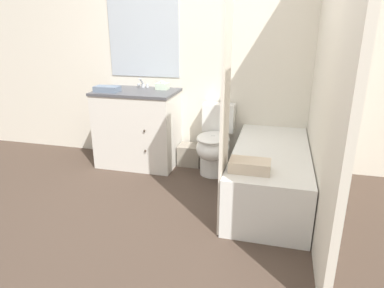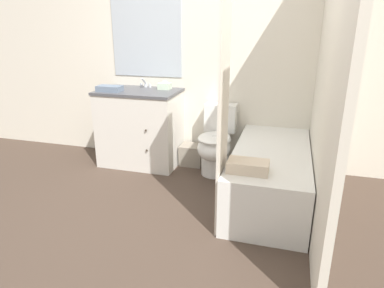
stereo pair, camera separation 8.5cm
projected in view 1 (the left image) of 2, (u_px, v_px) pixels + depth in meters
ground_plane at (156, 237)px, 2.70m from camera, size 14.00×14.00×0.00m
wall_back at (204, 56)px, 3.85m from camera, size 8.00×0.06×2.50m
wall_right at (326, 68)px, 2.77m from camera, size 0.05×2.69×2.50m
vanity_cabinet at (138, 127)px, 4.00m from camera, size 0.92×0.61×0.88m
sink_faucet at (143, 85)px, 4.02m from camera, size 0.14×0.12×0.12m
toilet at (214, 144)px, 3.76m from camera, size 0.36×0.65×0.74m
bathtub at (270, 173)px, 3.25m from camera, size 0.69×1.57×0.49m
shower_curtain at (225, 110)px, 2.55m from camera, size 0.02×0.36×1.96m
wastebasket at (190, 155)px, 4.07m from camera, size 0.26×0.22×0.24m
tissue_box at (162, 86)px, 3.91m from camera, size 0.14×0.12×0.10m
hand_towel_folded at (107, 89)px, 3.78m from camera, size 0.27×0.15×0.06m
bath_towel_folded at (250, 166)px, 2.68m from camera, size 0.32×0.19×0.09m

